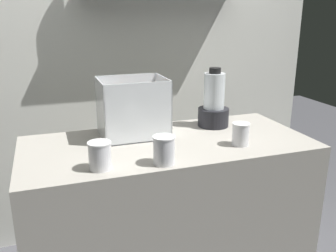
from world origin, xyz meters
TOP-DOWN VIEW (x-y plane):
  - counter at (0.00, 0.00)m, footprint 1.40×0.64m
  - back_wall_unit at (0.00, 0.77)m, footprint 2.60×0.24m
  - carrot_display_bin at (-0.14, 0.15)m, footprint 0.33×0.26m
  - blender_pitcher at (0.32, 0.17)m, footprint 0.17×0.17m
  - juice_cup_carrot_far_left at (-0.36, -0.22)m, footprint 0.09×0.09m
  - juice_cup_orange_left at (-0.10, -0.25)m, footprint 0.09×0.09m
  - juice_cup_beet_middle at (0.31, -0.15)m, footprint 0.08×0.08m

SIDE VIEW (x-z plane):
  - counter at x=0.00m, z-range 0.00..0.90m
  - juice_cup_beet_middle at x=0.31m, z-range 0.89..1.00m
  - juice_cup_carrot_far_left at x=-0.36m, z-range 0.89..1.01m
  - juice_cup_orange_left at x=-0.10m, z-range 0.89..1.01m
  - carrot_display_bin at x=-0.14m, z-range 0.85..1.14m
  - blender_pitcher at x=0.32m, z-range 0.86..1.18m
  - back_wall_unit at x=0.00m, z-range 0.02..2.52m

